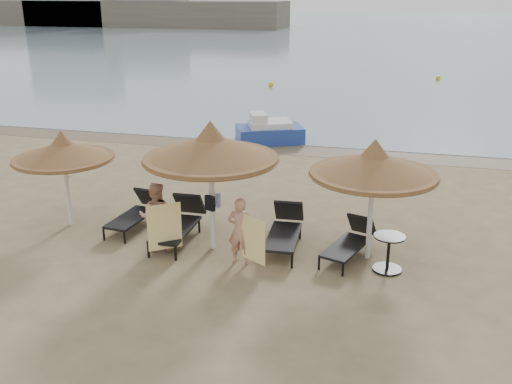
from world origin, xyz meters
TOP-DOWN VIEW (x-y plane):
  - ground at (0.00, 0.00)m, footprint 160.00×160.00m
  - sea at (0.00, 80.00)m, footprint 200.00×140.00m
  - wet_sand_strip at (0.00, 9.40)m, footprint 200.00×1.60m
  - far_shore at (-25.10, 77.82)m, footprint 150.00×54.80m
  - palapa_left at (-4.32, 0.86)m, footprint 2.47×2.47m
  - palapa_center at (-0.37, 0.44)m, footprint 3.03×3.03m
  - palapa_right at (3.12, 0.82)m, footprint 2.75×2.75m
  - lounger_far_left at (-2.66, 1.19)m, footprint 0.81×1.95m
  - lounger_near_left at (-1.31, 0.75)m, footprint 0.75×2.15m
  - lounger_near_right at (1.20, 0.98)m, footprint 0.82×2.10m
  - lounger_far_right at (2.73, 0.82)m, footprint 1.15×1.93m
  - side_table at (3.57, 0.31)m, footprint 0.66×0.66m
  - person_left at (-1.59, 0.05)m, footprint 0.96×0.73m
  - person_right at (0.44, -0.12)m, footprint 0.81×0.53m
  - towel_left at (-1.24, -0.30)m, footprint 0.62×0.47m
  - towel_right at (0.79, -0.37)m, footprint 0.63×0.39m
  - bag_patterned at (-0.37, 0.62)m, footprint 0.29×0.17m
  - bag_dark at (-0.37, 0.28)m, footprint 0.26×0.16m
  - pedal_boat at (-1.36, 10.21)m, footprint 2.90×2.38m
  - buoy_left at (-4.30, 23.26)m, footprint 0.33×0.33m
  - buoy_mid at (5.76, 28.85)m, footprint 0.31×0.31m

SIDE VIEW (x-z plane):
  - ground at x=0.00m, z-range 0.00..0.00m
  - wet_sand_strip at x=0.00m, z-range 0.00..0.01m
  - sea at x=0.00m, z-range 0.00..0.03m
  - buoy_mid at x=5.76m, z-range 0.00..0.31m
  - buoy_left at x=-4.30m, z-range 0.00..0.33m
  - lounger_far_right at x=2.73m, z-range -0.04..0.78m
  - side_table at x=3.57m, z-range -0.02..0.78m
  - lounger_far_left at x=-2.66m, z-range -0.04..0.81m
  - lounger_near_right at x=1.20m, z-range -0.05..0.87m
  - lounger_near_left at x=-1.31m, z-range -0.05..0.91m
  - pedal_boat at x=-1.36m, z-range -0.15..1.02m
  - towel_right at x=0.79m, z-range 0.19..1.20m
  - towel_left at x=-1.24m, z-range 0.20..1.27m
  - person_right at x=0.44m, z-range 0.00..1.75m
  - person_left at x=-1.59m, z-range 0.00..1.87m
  - bag_patterned at x=-0.37m, z-range 0.96..1.30m
  - bag_dark at x=-0.37m, z-range 0.99..1.34m
  - palapa_left at x=-4.32m, z-range 0.73..3.17m
  - palapa_right at x=3.12m, z-range 0.81..3.54m
  - palapa_center at x=-0.37m, z-range 0.89..3.89m
  - far_shore at x=-25.10m, z-range -3.09..8.91m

